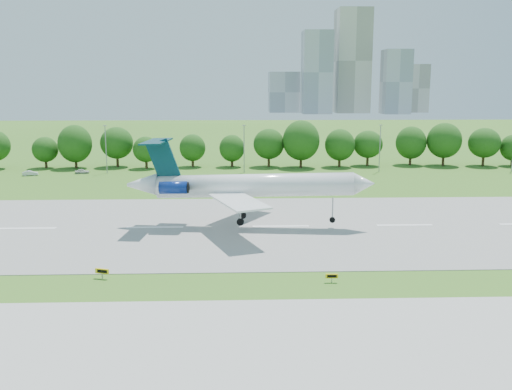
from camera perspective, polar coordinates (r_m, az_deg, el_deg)
name	(u,v)px	position (r m, az deg, el deg)	size (l,w,h in m)	color
ground	(125,281)	(68.14, -13.00, -8.41)	(600.00, 600.00, 0.00)	#306019
runway	(155,228)	(91.76, -10.08, -3.22)	(400.00, 45.00, 0.08)	gray
taxiway	(84,353)	(51.92, -16.83, -14.92)	(400.00, 23.00, 0.08)	#ADADA8
tree_line	(188,145)	(156.44, -6.78, 5.02)	(288.40, 8.40, 10.40)	#382314
light_poles	(175,148)	(146.76, -8.07, 4.65)	(175.90, 0.25, 12.19)	gray
skyline	(347,74)	(462.05, 9.06, 11.90)	(127.00, 52.00, 80.00)	#B2B2B7
airliner	(242,185)	(89.61, -1.40, 1.05)	(39.24, 28.48, 13.30)	white
taxi_sign_centre	(102,271)	(69.43, -15.15, -7.38)	(1.69, 0.70, 1.20)	gray
taxi_sign_right	(332,276)	(66.41, 7.59, -8.05)	(1.46, 0.24, 1.02)	gray
service_vehicle_a	(30,173)	(152.37, -21.65, 2.04)	(1.29, 3.69, 1.22)	silver
service_vehicle_b	(82,171)	(151.40, -16.99, 2.28)	(1.40, 3.47, 1.18)	beige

